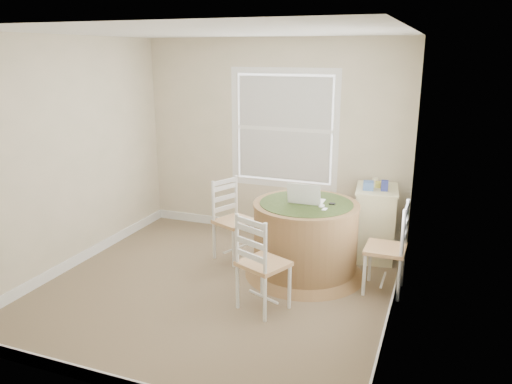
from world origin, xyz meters
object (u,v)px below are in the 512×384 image
at_px(laptop, 306,199).
at_px(round_table, 305,236).
at_px(chair_right, 385,248).
at_px(chair_left, 235,221).
at_px(chair_near, 264,263).
at_px(corner_chest, 375,223).

bearing_deg(laptop, round_table, 109.42).
height_order(chair_right, laptop, laptop).
bearing_deg(chair_left, chair_near, -120.22).
distance_m(round_table, laptop, 0.42).
bearing_deg(chair_left, corner_chest, -43.22).
height_order(round_table, laptop, laptop).
distance_m(chair_left, corner_chest, 1.68).
xyz_separation_m(chair_near, corner_chest, (0.81, 1.68, -0.04)).
bearing_deg(chair_right, round_table, -96.30).
xyz_separation_m(chair_right, laptop, (-0.89, 0.13, 0.39)).
bearing_deg(round_table, chair_near, -97.76).
height_order(chair_left, chair_right, same).
bearing_deg(chair_right, chair_near, -52.09).
xyz_separation_m(chair_right, corner_chest, (-0.23, 0.88, -0.04)).
xyz_separation_m(round_table, laptop, (-0.01, 0.02, 0.42)).
height_order(chair_right, corner_chest, chair_right).
relative_size(round_table, chair_right, 1.41).
relative_size(round_table, chair_near, 1.41).
distance_m(chair_right, corner_chest, 0.91).
bearing_deg(laptop, corner_chest, -132.08).
distance_m(chair_near, chair_right, 1.31).
distance_m(round_table, chair_near, 0.92).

